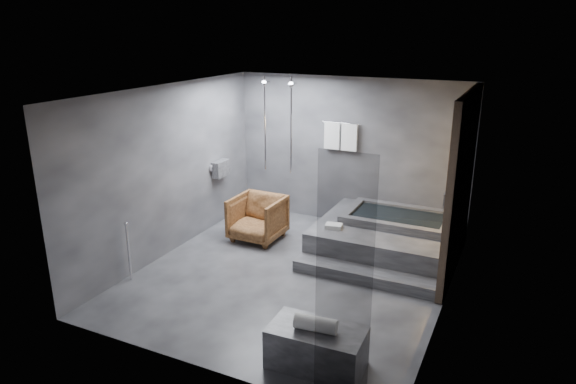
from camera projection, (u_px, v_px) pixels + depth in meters
The scene contains 7 objects.
room at pixel (325, 166), 7.45m from camera, with size 5.00×5.04×2.82m.
tub_deck at pixel (385, 238), 8.68m from camera, with size 2.20×2.00×0.50m, color #333335.
tub_step at pixel (364, 275), 7.71m from camera, with size 2.20×0.36×0.18m, color #333335.
concrete_bench at pixel (317, 347), 5.73m from camera, with size 1.06×0.58×0.48m, color #38383B.
driftwood_chair at pixel (258, 218), 9.15m from camera, with size 0.85×0.88×0.80m, color #422410.
rolled_towel at pixel (316, 324), 5.60m from camera, with size 0.17×0.17×0.47m, color white.
deck_towel at pixel (334, 226), 8.41m from camera, with size 0.27×0.20×0.07m, color white.
Camera 1 is at (3.01, -6.50, 3.66)m, focal length 32.00 mm.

